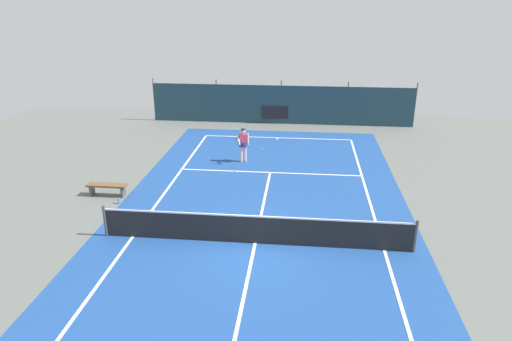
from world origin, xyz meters
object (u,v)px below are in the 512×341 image
Objects in this scene: tennis_player at (243,143)px; tennis_ball_near_player at (262,149)px; tennis_net at (255,229)px; courtside_bench at (107,187)px; tennis_ball_midcourt at (293,145)px; tennis_ball_by_sideline at (235,171)px; water_bottle at (119,201)px; parked_car at (276,103)px.

tennis_ball_near_player is (0.71, 1.94, -0.93)m from tennis_player.
courtside_bench is (-6.31, 3.17, -0.14)m from tennis_net.
tennis_ball_midcourt is at bearing 29.69° from tennis_ball_near_player.
tennis_player is 1.69m from tennis_ball_by_sideline.
tennis_net is 7.89m from tennis_player.
tennis_ball_by_sideline is at bearing 44.40° from water_bottle.
tennis_ball_by_sideline is 5.55m from water_bottle.
tennis_player reaches higher than tennis_net.
parked_car reaches higher than tennis_net.
tennis_ball_near_player is 1.87m from tennis_ball_midcourt.
tennis_ball_near_player is at bearing 94.10° from tennis_net.
tennis_player is 3.81m from tennis_ball_midcourt.
parked_car is at bearing 70.46° from water_bottle.
tennis_ball_midcourt is 6.65m from parked_car.
tennis_ball_by_sideline is 0.02× the size of parked_car.
courtside_bench is (-5.91, -13.90, -0.46)m from parked_car.
tennis_ball_midcourt is (1.62, 0.93, 0.00)m from tennis_ball_near_player.
tennis_ball_near_player and tennis_ball_midcourt have the same top height.
tennis_player is 2.26m from tennis_ball_near_player.
tennis_ball_near_player is at bearing 74.51° from tennis_ball_by_sideline.
tennis_ball_midcourt is at bearing 45.77° from courtside_bench.
tennis_ball_near_player is 7.44m from parked_car.
parked_car is (-0.40, 17.07, 0.33)m from tennis_net.
tennis_ball_near_player is (-0.69, 9.68, -0.48)m from tennis_net.
tennis_player is at bearing -110.24° from tennis_ball_near_player.
courtside_bench reaches higher than tennis_ball_near_player.
tennis_net reaches higher than tennis_ball_midcourt.
water_bottle is at bearing -124.13° from tennis_ball_near_player.
tennis_player is at bearing 81.47° from tennis_ball_by_sideline.
courtside_bench is at bearing 27.09° from tennis_player.
tennis_ball_by_sideline is at bearing 79.72° from parked_car.
water_bottle reaches higher than tennis_ball_by_sideline.
water_bottle is at bearing -128.67° from tennis_ball_midcourt.
tennis_ball_midcourt is 10.38m from courtside_bench.
parked_car is 2.69× the size of courtside_bench.
tennis_ball_near_player is at bearing 55.87° from water_bottle.
tennis_player reaches higher than tennis_ball_by_sideline.
tennis_player is at bearing 80.02° from parked_car.
water_bottle is at bearing -135.60° from tennis_ball_by_sideline.
tennis_ball_midcourt is at bearing 59.10° from tennis_ball_by_sideline.
tennis_player is 9.38m from parked_car.
courtside_bench is at bearing 63.17° from parked_car.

